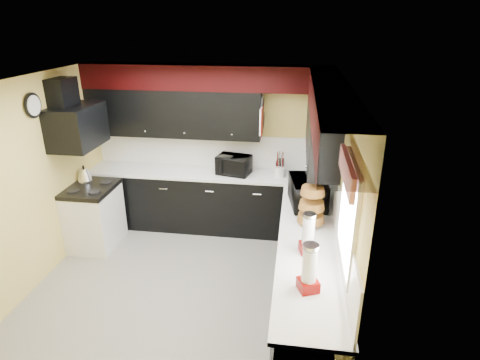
# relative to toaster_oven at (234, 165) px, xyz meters

# --- Properties ---
(ground) EXTENTS (3.60, 3.60, 0.00)m
(ground) POSITION_rel_toaster_oven_xyz_m (-0.41, -1.48, -1.08)
(ground) COLOR gray
(ground) RESTS_ON ground
(wall_back) EXTENTS (3.60, 0.06, 2.50)m
(wall_back) POSITION_rel_toaster_oven_xyz_m (-0.41, 0.32, 0.17)
(wall_back) COLOR #E0C666
(wall_back) RESTS_ON ground
(wall_right) EXTENTS (0.06, 3.60, 2.50)m
(wall_right) POSITION_rel_toaster_oven_xyz_m (1.39, -1.48, 0.17)
(wall_right) COLOR #E0C666
(wall_right) RESTS_ON ground
(wall_left) EXTENTS (0.06, 3.60, 2.50)m
(wall_left) POSITION_rel_toaster_oven_xyz_m (-2.21, -1.48, 0.17)
(wall_left) COLOR #E0C666
(wall_left) RESTS_ON ground
(ceiling) EXTENTS (3.60, 3.60, 0.06)m
(ceiling) POSITION_rel_toaster_oven_xyz_m (-0.41, -1.48, 1.42)
(ceiling) COLOR white
(ceiling) RESTS_ON wall_back
(cab_back) EXTENTS (3.60, 0.60, 0.90)m
(cab_back) POSITION_rel_toaster_oven_xyz_m (-0.41, 0.02, -0.63)
(cab_back) COLOR black
(cab_back) RESTS_ON ground
(cab_right) EXTENTS (0.60, 3.00, 0.90)m
(cab_right) POSITION_rel_toaster_oven_xyz_m (1.09, -1.78, -0.63)
(cab_right) COLOR black
(cab_right) RESTS_ON ground
(counter_back) EXTENTS (3.62, 0.64, 0.04)m
(counter_back) POSITION_rel_toaster_oven_xyz_m (-0.41, 0.02, -0.16)
(counter_back) COLOR white
(counter_back) RESTS_ON cab_back
(counter_right) EXTENTS (0.64, 3.02, 0.04)m
(counter_right) POSITION_rel_toaster_oven_xyz_m (1.09, -1.78, -0.16)
(counter_right) COLOR white
(counter_right) RESTS_ON cab_right
(splash_back) EXTENTS (3.60, 0.02, 0.50)m
(splash_back) POSITION_rel_toaster_oven_xyz_m (-0.41, 0.31, 0.11)
(splash_back) COLOR white
(splash_back) RESTS_ON counter_back
(splash_right) EXTENTS (0.02, 3.60, 0.50)m
(splash_right) POSITION_rel_toaster_oven_xyz_m (1.38, -1.48, 0.11)
(splash_right) COLOR white
(splash_right) RESTS_ON counter_right
(upper_back) EXTENTS (2.60, 0.35, 0.70)m
(upper_back) POSITION_rel_toaster_oven_xyz_m (-0.91, 0.14, 0.72)
(upper_back) COLOR black
(upper_back) RESTS_ON wall_back
(upper_right) EXTENTS (0.35, 1.80, 0.70)m
(upper_right) POSITION_rel_toaster_oven_xyz_m (1.21, -0.58, 0.72)
(upper_right) COLOR black
(upper_right) RESTS_ON wall_right
(soffit_back) EXTENTS (3.60, 0.36, 0.35)m
(soffit_back) POSITION_rel_toaster_oven_xyz_m (-0.41, 0.14, 1.25)
(soffit_back) COLOR black
(soffit_back) RESTS_ON wall_back
(soffit_right) EXTENTS (0.36, 3.24, 0.35)m
(soffit_right) POSITION_rel_toaster_oven_xyz_m (1.21, -1.66, 1.25)
(soffit_right) COLOR black
(soffit_right) RESTS_ON wall_right
(stove) EXTENTS (0.60, 0.75, 0.86)m
(stove) POSITION_rel_toaster_oven_xyz_m (-1.91, -0.73, -0.65)
(stove) COLOR white
(stove) RESTS_ON ground
(cooktop) EXTENTS (0.62, 0.77, 0.06)m
(cooktop) POSITION_rel_toaster_oven_xyz_m (-1.91, -0.73, -0.19)
(cooktop) COLOR black
(cooktop) RESTS_ON stove
(hood) EXTENTS (0.50, 0.78, 0.55)m
(hood) POSITION_rel_toaster_oven_xyz_m (-1.96, -0.73, 0.70)
(hood) COLOR black
(hood) RESTS_ON wall_left
(hood_duct) EXTENTS (0.24, 0.40, 0.40)m
(hood_duct) POSITION_rel_toaster_oven_xyz_m (-2.09, -0.73, 1.12)
(hood_duct) COLOR black
(hood_duct) RESTS_ON wall_left
(window) EXTENTS (0.03, 0.86, 0.96)m
(window) POSITION_rel_toaster_oven_xyz_m (1.37, -2.38, 0.47)
(window) COLOR white
(window) RESTS_ON wall_right
(valance) EXTENTS (0.04, 0.88, 0.20)m
(valance) POSITION_rel_toaster_oven_xyz_m (1.32, -2.38, 0.87)
(valance) COLOR red
(valance) RESTS_ON wall_right
(pan_top) EXTENTS (0.03, 0.22, 0.40)m
(pan_top) POSITION_rel_toaster_oven_xyz_m (0.41, 0.07, 0.92)
(pan_top) COLOR black
(pan_top) RESTS_ON upper_back
(pan_mid) EXTENTS (0.03, 0.28, 0.46)m
(pan_mid) POSITION_rel_toaster_oven_xyz_m (0.41, -0.06, 0.67)
(pan_mid) COLOR black
(pan_mid) RESTS_ON upper_back
(pan_low) EXTENTS (0.03, 0.24, 0.42)m
(pan_low) POSITION_rel_toaster_oven_xyz_m (0.41, 0.20, 0.64)
(pan_low) COLOR black
(pan_low) RESTS_ON upper_back
(cut_board) EXTENTS (0.03, 0.26, 0.35)m
(cut_board) POSITION_rel_toaster_oven_xyz_m (0.42, -0.18, 0.72)
(cut_board) COLOR white
(cut_board) RESTS_ON upper_back
(baskets) EXTENTS (0.27, 0.27, 0.50)m
(baskets) POSITION_rel_toaster_oven_xyz_m (1.11, -1.43, 0.10)
(baskets) COLOR brown
(baskets) RESTS_ON upper_right
(clock) EXTENTS (0.03, 0.30, 0.30)m
(clock) POSITION_rel_toaster_oven_xyz_m (-2.18, -1.23, 1.07)
(clock) COLOR black
(clock) RESTS_ON wall_left
(deco_plate) EXTENTS (0.03, 0.24, 0.24)m
(deco_plate) POSITION_rel_toaster_oven_xyz_m (1.36, -1.83, 1.17)
(deco_plate) COLOR white
(deco_plate) RESTS_ON wall_right
(toaster_oven) EXTENTS (0.55, 0.49, 0.28)m
(toaster_oven) POSITION_rel_toaster_oven_xyz_m (0.00, 0.00, 0.00)
(toaster_oven) COLOR black
(toaster_oven) RESTS_ON counter_back
(microwave) EXTENTS (0.51, 0.68, 0.34)m
(microwave) POSITION_rel_toaster_oven_xyz_m (1.08, -0.94, 0.03)
(microwave) COLOR black
(microwave) RESTS_ON counter_right
(utensil_crock) EXTENTS (0.17, 0.17, 0.15)m
(utensil_crock) POSITION_rel_toaster_oven_xyz_m (0.69, -0.03, -0.06)
(utensil_crock) COLOR white
(utensil_crock) RESTS_ON counter_back
(knife_block) EXTENTS (0.12, 0.16, 0.23)m
(knife_block) POSITION_rel_toaster_oven_xyz_m (0.69, 0.07, -0.02)
(knife_block) COLOR black
(knife_block) RESTS_ON counter_back
(kettle) EXTENTS (0.26, 0.26, 0.19)m
(kettle) POSITION_rel_toaster_oven_xyz_m (-2.09, -0.54, -0.07)
(kettle) COLOR silver
(kettle) RESTS_ON cooktop
(dispenser_a) EXTENTS (0.18, 0.18, 0.41)m
(dispenser_a) POSITION_rel_toaster_oven_xyz_m (1.06, -2.04, 0.06)
(dispenser_a) COLOR #5C0301
(dispenser_a) RESTS_ON counter_right
(dispenser_b) EXTENTS (0.21, 0.21, 0.43)m
(dispenser_b) POSITION_rel_toaster_oven_xyz_m (1.06, -2.64, 0.08)
(dispenser_b) COLOR maroon
(dispenser_b) RESTS_ON counter_right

